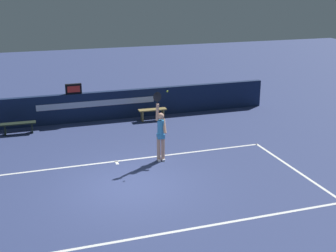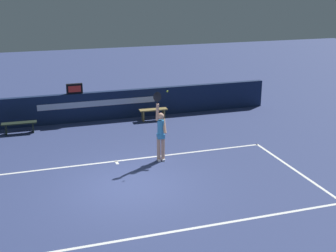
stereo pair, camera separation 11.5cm
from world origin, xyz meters
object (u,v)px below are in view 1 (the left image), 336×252
(tennis_player, at_px, (161,132))
(speed_display, at_px, (73,89))
(courtside_bench_near, at_px, (18,125))
(courtside_bench_far, at_px, (152,112))
(tennis_ball, at_px, (167,91))

(tennis_player, bearing_deg, speed_display, 112.32)
(courtside_bench_near, xyz_separation_m, courtside_bench_far, (5.84, 0.10, 0.03))
(courtside_bench_far, bearing_deg, courtside_bench_near, -179.02)
(courtside_bench_near, bearing_deg, speed_display, 20.08)
(tennis_player, relative_size, courtside_bench_far, 1.94)
(courtside_bench_near, distance_m, courtside_bench_far, 5.84)
(speed_display, bearing_deg, courtside_bench_near, -159.92)
(courtside_bench_far, bearing_deg, speed_display, 166.77)
(speed_display, bearing_deg, courtside_bench_far, -13.23)
(speed_display, height_order, tennis_player, tennis_player)
(tennis_player, distance_m, courtside_bench_far, 4.96)
(courtside_bench_near, bearing_deg, tennis_ball, -44.30)
(tennis_player, bearing_deg, courtside_bench_near, 135.35)
(tennis_ball, height_order, courtside_bench_far, tennis_ball)
(speed_display, bearing_deg, tennis_ball, -66.46)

